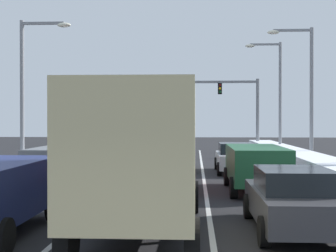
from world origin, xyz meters
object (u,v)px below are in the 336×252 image
Objects in this scene: suv_gray_left_lane_second at (67,164)px; sedan_white_left_lane_third at (106,158)px; traffic_light_gantry at (230,99)px; street_lamp_right_far at (275,88)px; sedan_charcoal_right_lane_nearest at (293,200)px; box_truck_center_lane_nearest at (143,153)px; sedan_silver_right_lane_third at (236,158)px; street_lamp_left_mid at (29,81)px; sedan_tan_center_lane_third at (174,156)px; street_lamp_right_mid at (305,83)px; suv_red_center_lane_second at (165,162)px; suv_green_right_lane_second at (256,164)px.

suv_gray_left_lane_second is 1.09× the size of sedan_white_left_lane_third.
street_lamp_right_far is (2.90, -5.73, 0.50)m from traffic_light_gantry.
street_lamp_right_far reaches higher than suv_gray_left_lane_second.
street_lamp_right_far reaches higher than sedan_charcoal_right_lane_nearest.
sedan_charcoal_right_lane_nearest is 3.74m from box_truck_center_lane_nearest.
sedan_silver_right_lane_third is 6.57m from sedan_white_left_lane_third.
suv_gray_left_lane_second is at bearing -107.81° from traffic_light_gantry.
street_lamp_left_mid is at bearing 118.76° from suv_gray_left_lane_second.
sedan_silver_right_lane_third and sedan_tan_center_lane_third have the same top height.
street_lamp_right_mid is (4.30, 3.81, 4.05)m from sedan_silver_right_lane_third.
street_lamp_right_mid reaches higher than box_truck_center_lane_nearest.
suv_gray_left_lane_second is at bearing -61.24° from street_lamp_left_mid.
suv_red_center_lane_second is 0.63× the size of street_lamp_left_mid.
box_truck_center_lane_nearest is 8.14m from suv_red_center_lane_second.
suv_gray_left_lane_second is (-6.84, -6.96, 0.25)m from sedan_silver_right_lane_third.
street_lamp_right_mid is (7.51, 9.83, 3.79)m from suv_red_center_lane_second.
street_lamp_left_mid is at bearing 148.48° from suv_green_right_lane_second.
sedan_silver_right_lane_third is 9.76m from suv_gray_left_lane_second.
street_lamp_right_far reaches higher than sedan_white_left_lane_third.
suv_red_center_lane_second and suv_gray_left_lane_second have the same top height.
street_lamp_right_mid reaches higher than sedan_tan_center_lane_third.
street_lamp_right_far is (6.96, 10.53, 4.24)m from sedan_tan_center_lane_third.
sedan_tan_center_lane_third is at bearing 23.49° from sedan_white_left_lane_third.
sedan_tan_center_lane_third is 17.16m from traffic_light_gantry.
sedan_silver_right_lane_third is 0.54× the size of street_lamp_right_far.
street_lamp_right_far is at bearing 59.95° from suv_gray_left_lane_second.
suv_red_center_lane_second is 0.65× the size of traffic_light_gantry.
suv_red_center_lane_second is (0.01, 8.09, -0.88)m from box_truck_center_lane_nearest.
sedan_silver_right_lane_third is at bearing 91.81° from suv_green_right_lane_second.
street_lamp_right_far reaches higher than sedan_tan_center_lane_third.
street_lamp_left_mid reaches higher than suv_red_center_lane_second.
box_truck_center_lane_nearest is 26.70m from street_lamp_right_far.
sedan_white_left_lane_third is 16.41m from street_lamp_right_far.
traffic_light_gantry is (4.13, 31.30, 2.60)m from box_truck_center_lane_nearest.
street_lamp_right_far is at bearing 74.64° from box_truck_center_lane_nearest.
sedan_white_left_lane_third is at bearing 137.43° from suv_green_right_lane_second.
suv_green_right_lane_second is 24.20m from traffic_light_gantry.
suv_green_right_lane_second is 1.09× the size of sedan_silver_right_lane_third.
traffic_light_gantry reaches higher than sedan_tan_center_lane_third.
sedan_charcoal_right_lane_nearest is at bearing 11.10° from box_truck_center_lane_nearest.
box_truck_center_lane_nearest is at bearing -97.51° from traffic_light_gantry.
suv_gray_left_lane_second reaches higher than sedan_silver_right_lane_third.
suv_red_center_lane_second is 0.58× the size of street_lamp_right_far.
suv_green_right_lane_second is at bearing -91.67° from traffic_light_gantry.
suv_green_right_lane_second is 0.58× the size of street_lamp_right_far.
street_lamp_right_mid reaches higher than sedan_charcoal_right_lane_nearest.
suv_green_right_lane_second is 6.76m from sedan_silver_right_lane_third.
box_truck_center_lane_nearest is 1.60× the size of sedan_tan_center_lane_third.
sedan_tan_center_lane_third is 0.92× the size of suv_gray_left_lane_second.
suv_green_right_lane_second is at bearing -66.36° from sedan_tan_center_lane_third.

